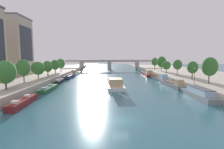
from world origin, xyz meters
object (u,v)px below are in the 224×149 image
at_px(tree_right_far, 177,65).
at_px(bridge_far, 109,63).
at_px(moored_boat_left_lone, 59,81).
at_px(tree_left_past_mid, 23,68).
at_px(moored_boat_right_downstream, 147,74).
at_px(tree_left_distant, 48,66).
at_px(tree_right_past_mid, 162,62).
at_px(moored_boat_right_far, 198,93).
at_px(moored_boat_left_downstream, 69,76).
at_px(moored_boat_right_second, 172,84).
at_px(tree_left_by_lamp, 5,72).
at_px(tree_left_far, 55,65).
at_px(lamppost_right_bank, 195,75).
at_px(moored_boat_right_upstream, 160,78).
at_px(tree_left_end_of_row, 61,64).
at_px(moored_boat_left_upstream, 76,73).
at_px(tree_right_midway, 155,62).
at_px(tree_right_second, 167,65).
at_px(moored_boat_left_end, 49,89).
at_px(tree_right_by_lamp, 210,67).
at_px(tree_left_third, 38,68).
at_px(barge_midriver, 114,83).
at_px(tree_right_end_of_row, 193,67).
at_px(moored_boat_left_second, 23,102).

height_order(tree_right_far, bridge_far, tree_right_far).
distance_m(moored_boat_left_lone, tree_left_past_mid, 15.41).
height_order(moored_boat_right_downstream, tree_left_distant, tree_left_distant).
distance_m(tree_left_past_mid, tree_right_past_mid, 64.25).
bearing_deg(moored_boat_right_far, bridge_far, 102.03).
distance_m(moored_boat_left_downstream, moored_boat_right_second, 45.70).
relative_size(tree_left_by_lamp, tree_left_distant, 1.12).
distance_m(tree_left_by_lamp, bridge_far, 93.77).
height_order(tree_left_far, lamppost_right_bank, tree_left_far).
height_order(moored_boat_right_upstream, tree_right_far, tree_right_far).
bearing_deg(tree_left_end_of_row, moored_boat_left_upstream, 45.99).
bearing_deg(moored_boat_left_downstream, tree_right_midway, 23.77).
distance_m(moored_boat_right_far, bridge_far, 93.44).
distance_m(moored_boat_right_far, tree_right_second, 40.10).
height_order(tree_left_by_lamp, tree_left_end_of_row, tree_left_by_lamp).
height_order(moored_boat_left_end, tree_right_by_lamp, tree_right_by_lamp).
xyz_separation_m(moored_boat_right_far, tree_right_past_mid, (6.99, 47.78, 5.95)).
bearing_deg(tree_right_second, tree_left_past_mid, -151.85).
bearing_deg(tree_right_second, tree_left_far, -178.28).
xyz_separation_m(tree_left_past_mid, tree_left_third, (0.52, 8.98, -0.82)).
relative_size(tree_left_end_of_row, tree_right_by_lamp, 0.89).
distance_m(moored_boat_left_downstream, tree_right_far, 47.43).
distance_m(tree_left_by_lamp, tree_left_third, 19.12).
bearing_deg(barge_midriver, moored_boat_left_downstream, 132.41).
height_order(moored_boat_right_far, moored_boat_right_second, moored_boat_right_second).
bearing_deg(moored_boat_right_downstream, tree_right_past_mid, 6.61).
bearing_deg(tree_right_midway, bridge_far, 129.07).
distance_m(moored_boat_left_lone, tree_right_second, 48.52).
xyz_separation_m(tree_left_by_lamp, tree_right_by_lamp, (52.37, 6.75, 0.77)).
height_order(moored_boat_left_lone, tree_right_end_of_row, tree_right_end_of_row).
relative_size(moored_boat_left_upstream, tree_right_midway, 1.93).
xyz_separation_m(moored_boat_left_lone, tree_right_by_lamp, (46.48, -15.93, 6.26)).
xyz_separation_m(moored_boat_right_upstream, tree_left_past_mid, (-46.28, -18.91, 5.68)).
bearing_deg(barge_midriver, moored_boat_right_second, -9.00).
distance_m(moored_boat_left_second, moored_boat_right_upstream, 52.16).
xyz_separation_m(barge_midriver, tree_right_far, (26.03, 10.29, 5.61)).
bearing_deg(moored_boat_left_end, tree_right_past_mid, 39.92).
xyz_separation_m(tree_left_distant, tree_left_end_of_row, (-0.14, 19.37, 0.37)).
height_order(moored_boat_left_downstream, moored_boat_left_upstream, moored_boat_left_upstream).
bearing_deg(barge_midriver, tree_left_past_mid, -166.96).
relative_size(tree_left_distant, tree_right_far, 0.93).
xyz_separation_m(tree_left_far, tree_right_end_of_row, (51.63, -21.66, 0.11)).
bearing_deg(moored_boat_left_end, tree_left_distant, 109.40).
height_order(moored_boat_left_upstream, tree_left_far, tree_left_far).
bearing_deg(tree_right_second, moored_boat_right_far, -99.44).
bearing_deg(moored_boat_left_upstream, tree_right_second, -18.24).
xyz_separation_m(moored_boat_left_end, tree_left_past_mid, (-7.50, 1.42, 6.00)).
relative_size(moored_boat_right_far, tree_left_end_of_row, 2.06).
bearing_deg(tree_right_midway, moored_boat_right_far, -96.49).
height_order(moored_boat_left_downstream, tree_left_far, tree_left_far).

